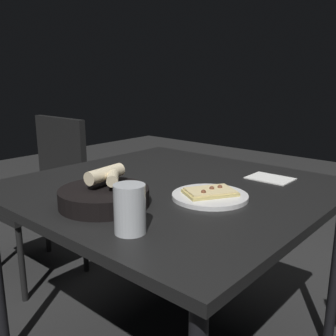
% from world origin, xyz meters
% --- Properties ---
extents(dining_table, '(1.05, 1.03, 0.71)m').
position_xyz_m(dining_table, '(0.00, 0.00, 0.65)').
color(dining_table, black).
rests_on(dining_table, ground).
extents(pizza_plate, '(0.24, 0.24, 0.04)m').
position_xyz_m(pizza_plate, '(0.20, -0.04, 0.72)').
color(pizza_plate, white).
rests_on(pizza_plate, dining_table).
extents(bread_basket, '(0.27, 0.27, 0.11)m').
position_xyz_m(bread_basket, '(0.00, -0.30, 0.74)').
color(bread_basket, black).
rests_on(bread_basket, dining_table).
extents(beer_glass, '(0.08, 0.08, 0.12)m').
position_xyz_m(beer_glass, '(0.21, -0.39, 0.76)').
color(beer_glass, silver).
rests_on(beer_glass, dining_table).
extents(napkin, '(0.16, 0.12, 0.00)m').
position_xyz_m(napkin, '(0.24, 0.30, 0.71)').
color(napkin, white).
rests_on(napkin, dining_table).
extents(chair_near, '(0.45, 0.45, 0.86)m').
position_xyz_m(chair_near, '(-0.97, 0.06, 0.49)').
color(chair_near, black).
rests_on(chair_near, ground).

